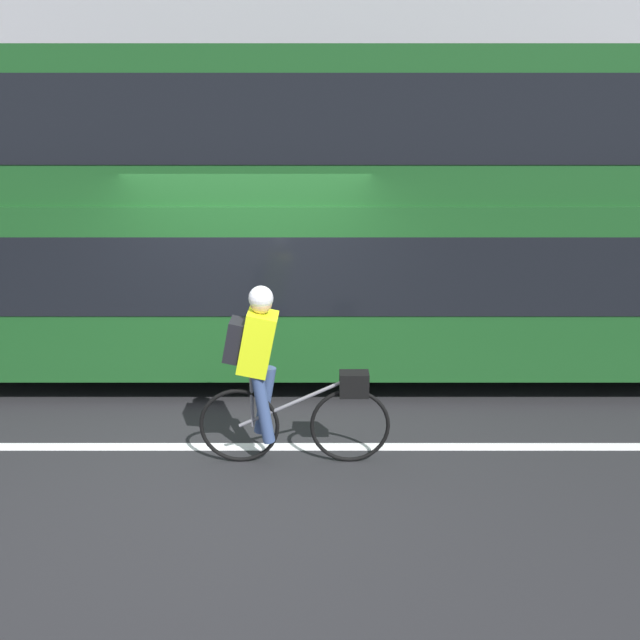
% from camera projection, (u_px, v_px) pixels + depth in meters
% --- Properties ---
extents(ground_plane, '(80.00, 80.00, 0.00)m').
position_uv_depth(ground_plane, '(242.00, 459.00, 5.81)').
color(ground_plane, '#232326').
extents(road_center_line, '(50.00, 0.14, 0.01)m').
position_uv_depth(road_center_line, '(244.00, 447.00, 6.01)').
color(road_center_line, silver).
rests_on(road_center_line, ground_plane).
extents(sidewalk_curb, '(60.00, 2.47, 0.14)m').
position_uv_depth(sidewalk_curb, '(279.00, 293.00, 11.06)').
color(sidewalk_curb, gray).
rests_on(sidewalk_curb, ground_plane).
extents(building_facade, '(60.00, 0.30, 8.05)m').
position_uv_depth(building_facade, '(280.00, 60.00, 11.16)').
color(building_facade, '#9E9EA3').
rests_on(building_facade, ground_plane).
extents(bus, '(10.57, 2.60, 3.69)m').
position_uv_depth(bus, '(354.00, 204.00, 7.48)').
color(bus, black).
rests_on(bus, ground_plane).
extents(cyclist_on_bike, '(1.73, 0.32, 1.68)m').
position_uv_depth(cyclist_on_bike, '(275.00, 371.00, 5.49)').
color(cyclist_on_bike, black).
rests_on(cyclist_on_bike, ground_plane).
extents(street_sign_post, '(0.36, 0.09, 2.43)m').
position_uv_depth(street_sign_post, '(119.00, 214.00, 10.50)').
color(street_sign_post, '#59595B').
rests_on(street_sign_post, sidewalk_curb).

